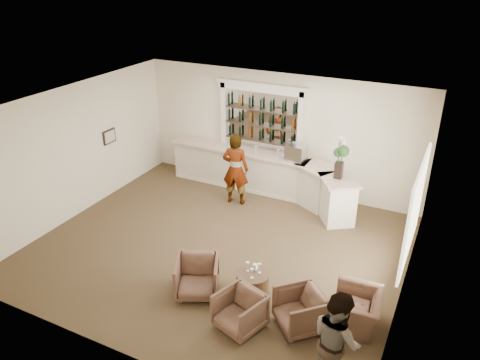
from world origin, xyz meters
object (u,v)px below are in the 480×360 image
at_px(armchair_right, 301,310).
at_px(flower_vase, 340,154).
at_px(armchair_center, 240,311).
at_px(espresso_machine, 296,153).
at_px(sommelier, 236,169).
at_px(armchair_left, 197,277).
at_px(bar_counter, 265,174).
at_px(armchair_far, 356,309).
at_px(guest, 336,341).
at_px(cocktail_table, 253,284).

bearing_deg(armchair_right, flower_vase, 142.57).
bearing_deg(armchair_center, espresso_machine, 117.99).
relative_size(sommelier, armchair_left, 2.32).
distance_m(bar_counter, armchair_far, 5.41).
distance_m(bar_counter, guest, 6.58).
xyz_separation_m(bar_counter, sommelier, (-0.47, -0.86, 0.40)).
bearing_deg(flower_vase, cocktail_table, -99.45).
relative_size(bar_counter, sommelier, 2.94).
height_order(cocktail_table, flower_vase, flower_vase).
bearing_deg(armchair_far, guest, -5.02).
distance_m(guest, armchair_left, 3.17).
xyz_separation_m(cocktail_table, guest, (2.00, -1.37, 0.62)).
xyz_separation_m(armchair_left, armchair_center, (1.16, -0.48, -0.03)).
distance_m(bar_counter, espresso_machine, 1.17).
xyz_separation_m(bar_counter, armchair_center, (1.74, -5.07, -0.22)).
height_order(bar_counter, sommelier, sommelier).
bearing_deg(armchair_right, bar_counter, 165.55).
bearing_deg(espresso_machine, armchair_far, -51.23).
height_order(armchair_right, armchair_far, armchair_right).
xyz_separation_m(bar_counter, armchair_left, (0.57, -4.59, -0.19)).
bearing_deg(flower_vase, armchair_far, -68.29).
relative_size(armchair_center, armchair_right, 0.96).
distance_m(armchair_right, flower_vase, 4.30).
bearing_deg(armchair_center, armchair_far, 47.20).
xyz_separation_m(armchair_left, espresso_machine, (0.30, 4.61, 0.98)).
relative_size(armchair_center, flower_vase, 0.71).
relative_size(armchair_right, espresso_machine, 1.63).
bearing_deg(armchair_far, armchair_center, -66.13).
height_order(sommelier, espresso_machine, sommelier).
xyz_separation_m(cocktail_table, espresso_machine, (-0.70, 4.18, 1.11)).
distance_m(bar_counter, flower_vase, 2.53).
height_order(guest, espresso_machine, guest).
distance_m(bar_counter, armchair_right, 5.32).
relative_size(armchair_left, flower_vase, 0.76).
bearing_deg(armchair_left, flower_vase, 43.12).
bearing_deg(espresso_machine, flower_vase, -18.28).
distance_m(armchair_center, armchair_right, 1.07).
relative_size(cocktail_table, flower_vase, 0.59).
bearing_deg(guest, flower_vase, -28.74).
distance_m(sommelier, flower_vase, 2.77).
bearing_deg(sommelier, flower_vase, 176.97).
bearing_deg(cocktail_table, armchair_left, -156.53).
xyz_separation_m(bar_counter, armchair_right, (2.69, -4.58, -0.20)).
xyz_separation_m(guest, armchair_far, (0.00, 1.47, -0.55)).
xyz_separation_m(sommelier, armchair_far, (4.04, -3.19, -0.65)).
height_order(armchair_center, espresso_machine, espresso_machine).
height_order(cocktail_table, armchair_right, armchair_right).
relative_size(sommelier, guest, 1.12).
height_order(bar_counter, armchair_right, bar_counter).
relative_size(cocktail_table, armchair_far, 0.66).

